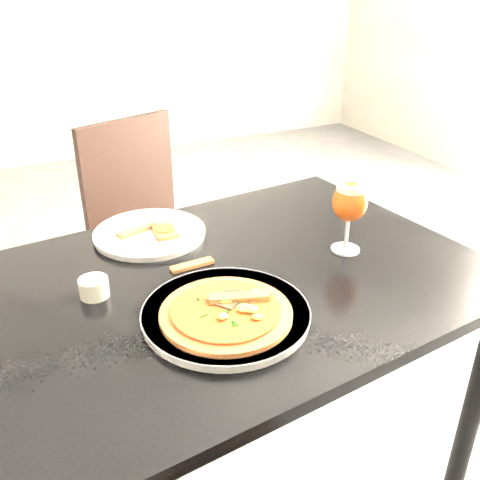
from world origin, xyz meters
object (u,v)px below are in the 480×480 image
dining_table (221,312)px  pizza (226,312)px  beer_glass (350,202)px  chair_far (151,230)px

dining_table → pizza: pizza is taller
beer_glass → pizza: bearing=-158.8°
chair_far → beer_glass: 0.96m
dining_table → pizza: 0.20m
dining_table → chair_far: chair_far is taller
chair_far → pizza: bearing=-116.9°
dining_table → chair_far: bearing=78.4°
chair_far → beer_glass: bearing=-92.5°
dining_table → pizza: (-0.06, -0.16, 0.12)m
dining_table → chair_far: 0.85m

